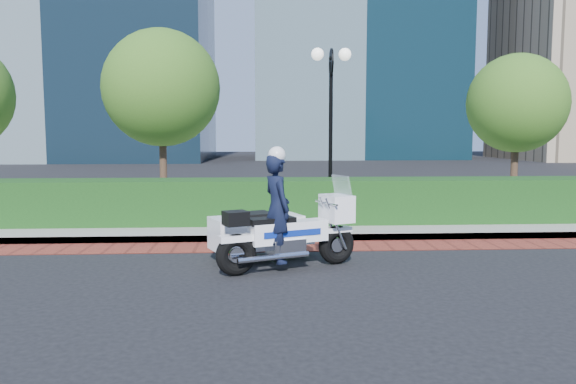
{
  "coord_description": "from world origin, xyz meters",
  "views": [
    {
      "loc": [
        -0.91,
        -9.23,
        2.19
      ],
      "look_at": [
        -0.27,
        2.2,
        1.0
      ],
      "focal_mm": 35.0,
      "sensor_mm": 36.0,
      "label": 1
    }
  ],
  "objects": [
    {
      "name": "sidewalk",
      "position": [
        0.0,
        6.0,
        0.07
      ],
      "size": [
        60.0,
        8.0,
        0.15
      ],
      "primitive_type": "cube",
      "color": "gray",
      "rests_on": "ground"
    },
    {
      "name": "tree_b",
      "position": [
        -3.5,
        6.5,
        3.43
      ],
      "size": [
        3.2,
        3.2,
        4.89
      ],
      "color": "#332319",
      "rests_on": "sidewalk"
    },
    {
      "name": "police_motorcycle",
      "position": [
        -0.64,
        -0.06,
        0.68
      ],
      "size": [
        2.54,
        1.9,
        2.0
      ],
      "rotation": [
        0.0,
        0.0,
        0.4
      ],
      "color": "black",
      "rests_on": "ground"
    },
    {
      "name": "brick_strip",
      "position": [
        0.0,
        1.5,
        0.01
      ],
      "size": [
        60.0,
        1.0,
        0.01
      ],
      "primitive_type": "cube",
      "color": "maroon",
      "rests_on": "ground"
    },
    {
      "name": "ground",
      "position": [
        0.0,
        0.0,
        0.0
      ],
      "size": [
        120.0,
        120.0,
        0.0
      ],
      "primitive_type": "plane",
      "color": "black",
      "rests_on": "ground"
    },
    {
      "name": "hedge_main",
      "position": [
        0.0,
        3.6,
        0.65
      ],
      "size": [
        18.0,
        1.2,
        1.0
      ],
      "primitive_type": "cube",
      "color": "black",
      "rests_on": "sidewalk"
    },
    {
      "name": "tree_c",
      "position": [
        6.5,
        6.5,
        3.05
      ],
      "size": [
        2.8,
        2.8,
        4.3
      ],
      "color": "#332319",
      "rests_on": "sidewalk"
    },
    {
      "name": "lamppost",
      "position": [
        1.0,
        5.2,
        2.96
      ],
      "size": [
        1.02,
        0.7,
        4.21
      ],
      "color": "black",
      "rests_on": "sidewalk"
    }
  ]
}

